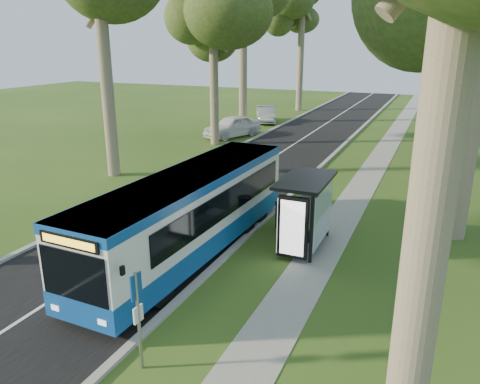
# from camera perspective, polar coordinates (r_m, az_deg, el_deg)

# --- Properties ---
(ground) EXTENTS (120.00, 120.00, 0.00)m
(ground) POSITION_cam_1_polar(r_m,az_deg,el_deg) (16.22, -2.90, -9.03)
(ground) COLOR #2D4816
(ground) RESTS_ON ground
(road) EXTENTS (7.00, 100.00, 0.02)m
(road) POSITION_cam_1_polar(r_m,az_deg,el_deg) (26.06, -0.06, 1.55)
(road) COLOR black
(road) RESTS_ON ground
(kerb_east) EXTENTS (0.25, 100.00, 0.12)m
(kerb_east) POSITION_cam_1_polar(r_m,az_deg,el_deg) (24.91, 7.34, 0.74)
(kerb_east) COLOR #9E9B93
(kerb_east) RESTS_ON ground
(kerb_west) EXTENTS (0.25, 100.00, 0.12)m
(kerb_west) POSITION_cam_1_polar(r_m,az_deg,el_deg) (27.58, -6.75, 2.45)
(kerb_west) COLOR #9E9B93
(kerb_west) RESTS_ON ground
(centre_line) EXTENTS (0.12, 100.00, 0.00)m
(centre_line) POSITION_cam_1_polar(r_m,az_deg,el_deg) (26.05, -0.06, 1.57)
(centre_line) COLOR white
(centre_line) RESTS_ON road
(footpath) EXTENTS (1.50, 100.00, 0.02)m
(footpath) POSITION_cam_1_polar(r_m,az_deg,el_deg) (24.31, 14.12, -0.22)
(footpath) COLOR gray
(footpath) RESTS_ON ground
(bus) EXTENTS (2.74, 11.32, 2.98)m
(bus) POSITION_cam_1_polar(r_m,az_deg,el_deg) (16.61, -6.04, -2.63)
(bus) COLOR white
(bus) RESTS_ON ground
(bus_stop_sign) EXTENTS (0.09, 0.35, 2.50)m
(bus_stop_sign) POSITION_cam_1_polar(r_m,az_deg,el_deg) (11.11, -12.35, -13.85)
(bus_stop_sign) COLOR gray
(bus_stop_sign) RESTS_ON ground
(bus_shelter) EXTENTS (1.68, 3.09, 2.65)m
(bus_shelter) POSITION_cam_1_polar(r_m,az_deg,el_deg) (16.77, 7.98, -1.31)
(bus_shelter) COLOR black
(bus_shelter) RESTS_ON ground
(litter_bin) EXTENTS (0.61, 0.61, 1.08)m
(litter_bin) POSITION_cam_1_polar(r_m,az_deg,el_deg) (19.32, 5.16, -2.78)
(litter_bin) COLOR black
(litter_bin) RESTS_ON ground
(car_white) EXTENTS (3.82, 5.41, 1.71)m
(car_white) POSITION_cam_1_polar(r_m,az_deg,el_deg) (37.86, -0.96, 8.01)
(car_white) COLOR silver
(car_white) RESTS_ON ground
(car_silver) EXTENTS (3.35, 4.87, 1.52)m
(car_silver) POSITION_cam_1_polar(r_m,az_deg,el_deg) (45.01, 3.16, 9.44)
(car_silver) COLOR #A4A6AB
(car_silver) RESTS_ON ground
(tree_west_c) EXTENTS (5.20, 5.20, 12.95)m
(tree_west_c) POSITION_cam_1_polar(r_m,az_deg,el_deg) (34.67, -3.34, 21.60)
(tree_west_c) COLOR #7A6B56
(tree_west_c) RESTS_ON ground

